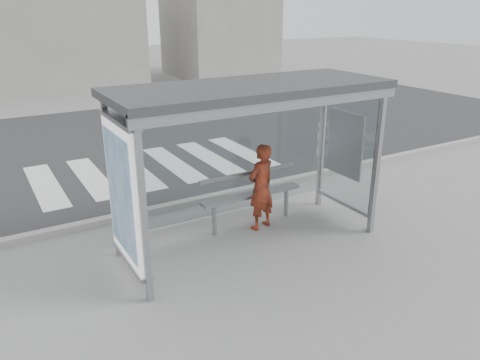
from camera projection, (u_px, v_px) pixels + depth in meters
name	position (u px, v px, depth m)	size (l,w,h in m)	color
ground	(251.00, 243.00, 7.75)	(80.00, 80.00, 0.00)	slate
road	(123.00, 142.00, 13.40)	(30.00, 10.00, 0.01)	black
curb	(199.00, 200.00, 9.30)	(30.00, 0.18, 0.12)	gray
crosswalk	(154.00, 167.00, 11.38)	(5.55, 3.00, 0.00)	silver
bus_shelter	(228.00, 128.00, 6.93)	(4.25, 1.65, 2.62)	gray
building_center	(46.00, 33.00, 21.42)	(8.00, 5.00, 5.00)	gray
building_right	(219.00, 9.00, 25.32)	(5.00, 5.00, 7.00)	gray
person	(261.00, 187.00, 8.03)	(0.56, 0.37, 1.53)	orange
bench	(251.00, 194.00, 8.19)	(1.92, 0.23, 0.99)	gray
soda_can	(369.00, 229.00, 8.17)	(0.07, 0.07, 0.12)	#EC4573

